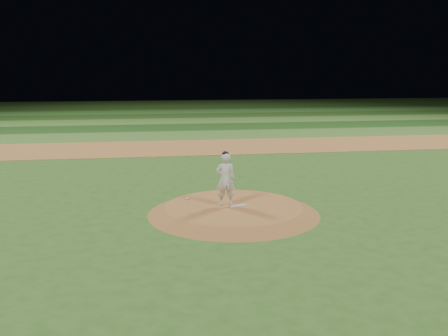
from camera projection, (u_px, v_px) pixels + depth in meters
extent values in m
plane|color=#2F5B1D|center=(234.00, 213.00, 16.03)|extent=(120.00, 120.00, 0.00)
cube|color=#A26832|center=(193.00, 147.00, 29.59)|extent=(70.00, 6.00, 0.02)
cube|color=#3F6E28|center=(185.00, 135.00, 34.92)|extent=(70.00, 5.00, 0.02)
cube|color=#1C4516|center=(180.00, 127.00, 39.77)|extent=(70.00, 5.00, 0.02)
cube|color=#44792C|center=(177.00, 121.00, 44.61)|extent=(70.00, 5.00, 0.02)
cube|color=#254B18|center=(173.00, 116.00, 49.46)|extent=(70.00, 5.00, 0.02)
cube|color=#357129|center=(171.00, 112.00, 54.30)|extent=(70.00, 5.00, 0.02)
cube|color=#264D18|center=(169.00, 108.00, 59.15)|extent=(70.00, 5.00, 0.02)
cone|color=#9D6331|center=(234.00, 210.00, 16.00)|extent=(5.50, 5.50, 0.25)
cube|color=silver|center=(238.00, 206.00, 15.94)|extent=(0.58, 0.32, 0.03)
ellipsoid|color=beige|center=(187.00, 199.00, 16.75)|extent=(0.12, 0.12, 0.06)
imported|color=silver|center=(225.00, 179.00, 15.88)|extent=(0.64, 0.44, 1.71)
ellipsoid|color=black|center=(225.00, 154.00, 15.72)|extent=(0.22, 0.22, 0.15)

